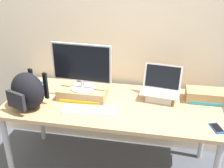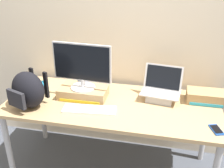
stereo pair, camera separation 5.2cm
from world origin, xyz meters
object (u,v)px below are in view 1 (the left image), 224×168
at_px(external_keyboard, 90,110).
at_px(toner_box_cyan, 205,96).
at_px(plush_toy, 41,87).
at_px(desktop_monitor, 82,67).
at_px(messenger_backpack, 27,91).
at_px(open_laptop, 160,92).
at_px(cell_phone, 217,128).
at_px(toner_box_yellow, 83,93).
at_px(coffee_mug, 81,80).

relative_size(external_keyboard, toner_box_cyan, 1.39).
bearing_deg(plush_toy, desktop_monitor, -4.35).
relative_size(external_keyboard, messenger_backpack, 1.23).
height_order(open_laptop, messenger_backpack, messenger_backpack).
relative_size(desktop_monitor, plush_toy, 4.92).
height_order(cell_phone, plush_toy, plush_toy).
height_order(toner_box_yellow, plush_toy, plush_toy).
relative_size(cell_phone, toner_box_cyan, 0.45).
distance_m(external_keyboard, cell_phone, 0.98).
distance_m(coffee_mug, toner_box_cyan, 1.16).
bearing_deg(messenger_backpack, toner_box_cyan, 36.06).
bearing_deg(open_laptop, desktop_monitor, -162.97).
relative_size(toner_box_yellow, open_laptop, 1.18).
bearing_deg(toner_box_yellow, toner_box_cyan, 7.67).
bearing_deg(toner_box_yellow, plush_toy, 175.80).
bearing_deg(plush_toy, external_keyboard, -25.02).
bearing_deg(toner_box_cyan, desktop_monitor, -172.27).
bearing_deg(open_laptop, toner_box_yellow, -163.06).
distance_m(toner_box_yellow, desktop_monitor, 0.25).
distance_m(open_laptop, plush_toy, 1.09).
bearing_deg(desktop_monitor, messenger_backpack, -143.21).
height_order(coffee_mug, cell_phone, coffee_mug).
bearing_deg(coffee_mug, plush_toy, -141.91).
xyz_separation_m(external_keyboard, plush_toy, (-0.53, 0.25, 0.04)).
relative_size(open_laptop, messenger_backpack, 0.99).
distance_m(external_keyboard, plush_toy, 0.59).
height_order(external_keyboard, toner_box_cyan, toner_box_cyan).
bearing_deg(desktop_monitor, toner_box_yellow, 88.52).
relative_size(open_laptop, toner_box_cyan, 1.12).
relative_size(messenger_backpack, plush_toy, 3.43).
distance_m(desktop_monitor, external_keyboard, 0.38).
distance_m(external_keyboard, toner_box_cyan, 1.00).
bearing_deg(desktop_monitor, plush_toy, 179.48).
xyz_separation_m(desktop_monitor, external_keyboard, (0.12, -0.22, -0.29)).
height_order(cell_phone, toner_box_cyan, toner_box_cyan).
bearing_deg(plush_toy, coffee_mug, 38.09).
distance_m(messenger_backpack, cell_phone, 1.49).
bearing_deg(toner_box_cyan, plush_toy, -175.62).
bearing_deg(cell_phone, messenger_backpack, 160.43).
bearing_deg(toner_box_yellow, messenger_backpack, -146.93).
distance_m(toner_box_yellow, plush_toy, 0.41).
height_order(external_keyboard, plush_toy, plush_toy).
height_order(desktop_monitor, messenger_backpack, desktop_monitor).
xyz_separation_m(open_laptop, coffee_mug, (-0.77, 0.16, -0.02)).
relative_size(toner_box_yellow, toner_box_cyan, 1.32).
bearing_deg(external_keyboard, messenger_backpack, 178.10).
relative_size(open_laptop, coffee_mug, 2.73).
distance_m(toner_box_yellow, toner_box_cyan, 1.07).
distance_m(desktop_monitor, coffee_mug, 0.39).
xyz_separation_m(toner_box_yellow, desktop_monitor, (-0.00, -0.00, 0.25)).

